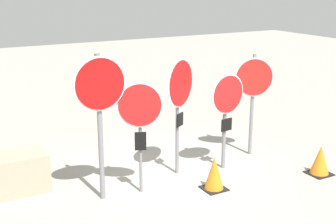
% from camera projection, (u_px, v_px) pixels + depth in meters
% --- Properties ---
extents(ground_plane, '(40.00, 40.00, 0.00)m').
position_uv_depth(ground_plane, '(181.00, 175.00, 9.27)').
color(ground_plane, gray).
extents(stop_sign_0, '(0.92, 0.15, 2.57)m').
position_uv_depth(stop_sign_0, '(100.00, 99.00, 7.74)').
color(stop_sign_0, slate).
rests_on(stop_sign_0, ground).
extents(stop_sign_1, '(0.75, 0.34, 2.05)m').
position_uv_depth(stop_sign_1, '(140.00, 113.00, 8.07)').
color(stop_sign_1, slate).
rests_on(stop_sign_1, ground).
extents(stop_sign_2, '(0.81, 0.51, 2.31)m').
position_uv_depth(stop_sign_2, '(180.00, 92.00, 8.86)').
color(stop_sign_2, slate).
rests_on(stop_sign_2, ground).
extents(stop_sign_3, '(0.80, 0.17, 1.97)m').
position_uv_depth(stop_sign_3, '(227.00, 103.00, 9.20)').
color(stop_sign_3, slate).
rests_on(stop_sign_3, ground).
extents(stop_sign_4, '(0.76, 0.38, 2.22)m').
position_uv_depth(stop_sign_4, '(254.00, 85.00, 9.90)').
color(stop_sign_4, slate).
rests_on(stop_sign_4, ground).
extents(traffic_cone_0, '(0.44, 0.44, 0.59)m').
position_uv_depth(traffic_cone_0, '(320.00, 160.00, 9.22)').
color(traffic_cone_0, black).
rests_on(traffic_cone_0, ground).
extents(traffic_cone_1, '(0.43, 0.43, 0.64)m').
position_uv_depth(traffic_cone_1, '(214.00, 173.00, 8.55)').
color(traffic_cone_1, black).
rests_on(traffic_cone_1, ground).
extents(storage_crate, '(1.12, 0.70, 0.71)m').
position_uv_depth(storage_crate, '(15.00, 173.00, 8.44)').
color(storage_crate, '#9E937A').
rests_on(storage_crate, ground).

